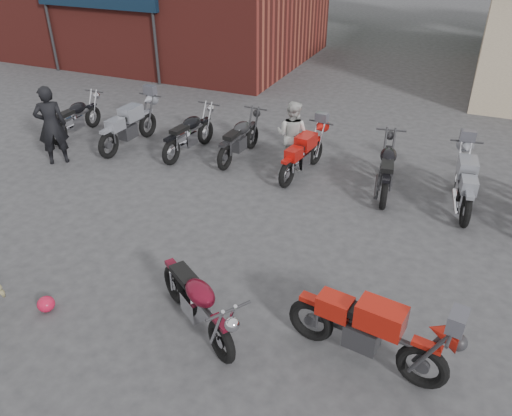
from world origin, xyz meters
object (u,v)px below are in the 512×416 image
at_px(row_bike_3, 239,136).
at_px(row_bike_5, 387,166).
at_px(person_light, 292,135).
at_px(row_bike_1, 129,124).
at_px(vintage_motorcycle, 197,298).
at_px(row_bike_2, 189,131).
at_px(sportbike, 369,328).
at_px(row_bike_6, 466,180).
at_px(row_bike_4, 303,152).
at_px(person_dark, 51,125).
at_px(row_bike_0, 76,116).
at_px(helmet, 46,304).

distance_m(row_bike_3, row_bike_5, 3.59).
height_order(person_light, row_bike_1, person_light).
relative_size(row_bike_1, row_bike_5, 1.04).
bearing_deg(vintage_motorcycle, row_bike_2, 154.19).
relative_size(vintage_motorcycle, sportbike, 0.92).
relative_size(row_bike_1, row_bike_6, 1.03).
relative_size(row_bike_1, row_bike_4, 1.10).
xyz_separation_m(person_light, row_bike_1, (-4.19, -0.52, -0.18)).
xyz_separation_m(row_bike_1, row_bike_4, (4.57, 0.21, -0.06)).
xyz_separation_m(row_bike_3, row_bike_6, (5.14, -0.36, 0.03)).
xyz_separation_m(person_dark, row_bike_4, (5.60, 1.72, -0.38)).
relative_size(person_dark, row_bike_2, 0.94).
relative_size(row_bike_4, row_bike_6, 0.94).
bearing_deg(vintage_motorcycle, person_dark, -178.40).
distance_m(sportbike, row_bike_3, 6.77).
bearing_deg(row_bike_6, row_bike_0, 82.56).
relative_size(vintage_motorcycle, row_bike_5, 0.96).
relative_size(person_light, row_bike_6, 0.77).
height_order(sportbike, row_bike_1, row_bike_1).
xyz_separation_m(sportbike, row_bike_2, (-5.54, 5.01, -0.03)).
distance_m(person_dark, row_bike_2, 3.19).
xyz_separation_m(row_bike_0, row_bike_1, (1.76, -0.06, 0.07)).
relative_size(helmet, row_bike_5, 0.13).
distance_m(helmet, row_bike_5, 7.04).
xyz_separation_m(person_light, row_bike_3, (-1.32, -0.06, -0.23)).
bearing_deg(row_bike_1, helmet, -152.63).
relative_size(row_bike_2, row_bike_3, 1.03).
relative_size(sportbike, row_bike_0, 1.11).
relative_size(person_dark, row_bike_6, 0.91).
relative_size(row_bike_3, row_bike_6, 0.94).
bearing_deg(row_bike_4, helmet, 169.89).
bearing_deg(row_bike_4, row_bike_3, 90.25).
bearing_deg(row_bike_3, row_bike_6, -91.47).
bearing_deg(row_bike_3, helmet, 179.55).
height_order(row_bike_0, row_bike_1, row_bike_1).
relative_size(vintage_motorcycle, row_bike_2, 0.98).
bearing_deg(row_bike_6, helmet, 128.98).
relative_size(row_bike_0, row_bike_6, 0.92).
distance_m(row_bike_0, row_bike_2, 3.39).
xyz_separation_m(row_bike_2, row_bike_6, (6.39, -0.12, 0.02)).
height_order(person_light, row_bike_5, person_light).
xyz_separation_m(row_bike_3, row_bike_4, (1.70, -0.26, -0.00)).
bearing_deg(row_bike_5, row_bike_2, 80.40).
height_order(vintage_motorcycle, row_bike_0, vintage_motorcycle).
bearing_deg(helmet, row_bike_6, 46.67).
relative_size(sportbike, row_bike_1, 1.00).
distance_m(person_light, row_bike_3, 1.34).
xyz_separation_m(row_bike_4, row_bike_6, (3.44, -0.10, 0.04)).
relative_size(person_light, row_bike_3, 0.82).
relative_size(helmet, row_bike_1, 0.12).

